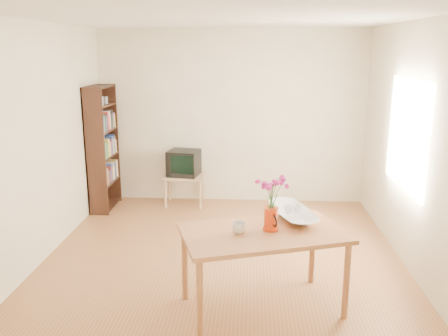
# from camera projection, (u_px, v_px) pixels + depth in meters

# --- Properties ---
(room) EXTENTS (4.50, 4.50, 4.50)m
(room) POSITION_uv_depth(u_px,v_px,m) (225.00, 147.00, 4.96)
(room) COLOR brown
(room) RESTS_ON ground
(table) EXTENTS (1.59, 1.20, 0.75)m
(table) POSITION_uv_depth(u_px,v_px,m) (263.00, 240.00, 4.17)
(table) COLOR #9D5E36
(table) RESTS_ON ground
(tv_stand) EXTENTS (0.60, 0.45, 0.46)m
(tv_stand) POSITION_uv_depth(u_px,v_px,m) (184.00, 180.00, 7.13)
(tv_stand) COLOR tan
(tv_stand) RESTS_ON ground
(bookshelf) EXTENTS (0.28, 0.70, 1.80)m
(bookshelf) POSITION_uv_depth(u_px,v_px,m) (103.00, 152.00, 6.88)
(bookshelf) COLOR black
(bookshelf) RESTS_ON ground
(pitcher) EXTENTS (0.14, 0.21, 0.21)m
(pitcher) POSITION_uv_depth(u_px,v_px,m) (271.00, 220.00, 4.16)
(pitcher) COLOR red
(pitcher) RESTS_ON table
(flowers) EXTENTS (0.24, 0.24, 0.34)m
(flowers) POSITION_uv_depth(u_px,v_px,m) (272.00, 190.00, 4.09)
(flowers) COLOR #F539B8
(flowers) RESTS_ON pitcher
(mug) EXTENTS (0.17, 0.17, 0.10)m
(mug) POSITION_uv_depth(u_px,v_px,m) (239.00, 228.00, 4.10)
(mug) COLOR white
(mug) RESTS_ON table
(bowl) EXTENTS (0.61, 0.61, 0.46)m
(bowl) POSITION_uv_depth(u_px,v_px,m) (293.00, 194.00, 4.43)
(bowl) COLOR white
(bowl) RESTS_ON table
(teacup_a) EXTENTS (0.09, 0.09, 0.07)m
(teacup_a) POSITION_uv_depth(u_px,v_px,m) (288.00, 199.00, 4.45)
(teacup_a) COLOR white
(teacup_a) RESTS_ON bowl
(teacup_b) EXTENTS (0.08, 0.08, 0.06)m
(teacup_b) POSITION_uv_depth(u_px,v_px,m) (297.00, 198.00, 4.46)
(teacup_b) COLOR white
(teacup_b) RESTS_ON bowl
(television) EXTENTS (0.50, 0.47, 0.38)m
(television) POSITION_uv_depth(u_px,v_px,m) (184.00, 162.00, 7.08)
(television) COLOR black
(television) RESTS_ON tv_stand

